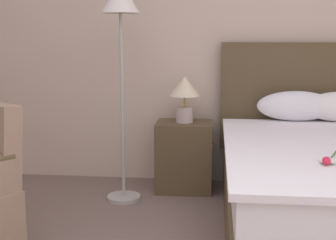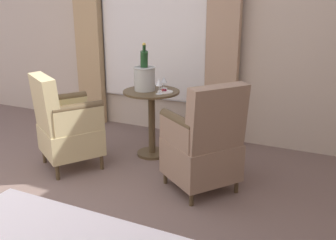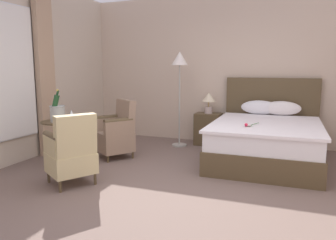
{
  "view_description": "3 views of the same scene",
  "coord_description": "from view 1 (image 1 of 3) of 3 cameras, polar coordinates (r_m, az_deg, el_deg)",
  "views": [
    {
      "loc": [
        -0.02,
        -1.44,
        1.36
      ],
      "look_at": [
        -0.3,
        1.38,
        0.84
      ],
      "focal_mm": 50.0,
      "sensor_mm": 36.0,
      "label": 1
    },
    {
      "loc": [
        1.26,
        2.1,
        1.55
      ],
      "look_at": [
        -0.91,
        1.07,
        0.79
      ],
      "focal_mm": 40.0,
      "sensor_mm": 36.0,
      "label": 2
    },
    {
      "loc": [
        1.17,
        -3.56,
        1.47
      ],
      "look_at": [
        -0.57,
        1.1,
        0.68
      ],
      "focal_mm": 35.0,
      "sensor_mm": 36.0,
      "label": 3
    }
  ],
  "objects": [
    {
      "name": "wall_headboard_side",
      "position": [
        4.34,
        6.18,
        11.27
      ],
      "size": [
        5.67,
        0.12,
        2.86
      ],
      "color": "beige",
      "rests_on": "ground"
    },
    {
      "name": "nightstand",
      "position": [
        4.13,
        2.01,
        -4.43
      ],
      "size": [
        0.51,
        0.38,
        0.61
      ],
      "color": "brown",
      "rests_on": "ground"
    },
    {
      "name": "bedside_lamp",
      "position": [
        4.02,
        2.06,
        3.41
      ],
      "size": [
        0.26,
        0.26,
        0.4
      ],
      "color": "#BEAAA5",
      "rests_on": "nightstand"
    },
    {
      "name": "floor_lamp_brass",
      "position": [
        3.76,
        -5.78,
        11.95
      ],
      "size": [
        0.3,
        0.3,
        1.78
      ],
      "color": "#ADACA4",
      "rests_on": "ground"
    }
  ]
}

